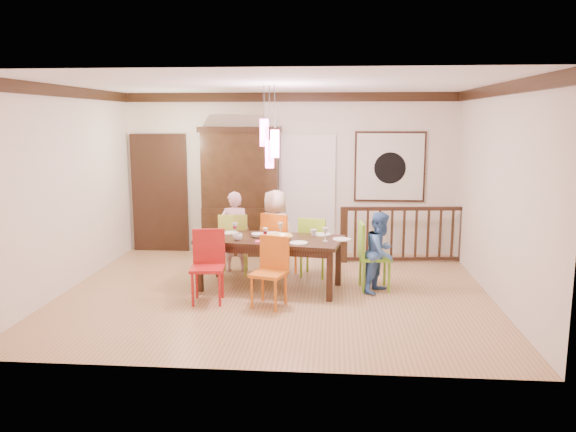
# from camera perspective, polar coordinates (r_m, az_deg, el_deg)

# --- Properties ---
(floor) EXTENTS (6.00, 6.00, 0.00)m
(floor) POSITION_cam_1_polar(r_m,az_deg,el_deg) (8.05, -1.30, -7.81)
(floor) COLOR #A5794F
(floor) RESTS_ON ground
(ceiling) EXTENTS (6.00, 6.00, 0.00)m
(ceiling) POSITION_cam_1_polar(r_m,az_deg,el_deg) (7.69, -1.38, 13.26)
(ceiling) COLOR white
(ceiling) RESTS_ON wall_back
(wall_back) EXTENTS (6.00, 0.00, 6.00)m
(wall_back) POSITION_cam_1_polar(r_m,az_deg,el_deg) (10.21, 0.12, 4.27)
(wall_back) COLOR beige
(wall_back) RESTS_ON floor
(wall_left) EXTENTS (0.00, 5.00, 5.00)m
(wall_left) POSITION_cam_1_polar(r_m,az_deg,el_deg) (8.58, -21.70, 2.51)
(wall_left) COLOR beige
(wall_left) RESTS_ON floor
(wall_right) EXTENTS (0.00, 5.00, 5.00)m
(wall_right) POSITION_cam_1_polar(r_m,az_deg,el_deg) (8.00, 20.57, 2.10)
(wall_right) COLOR beige
(wall_right) RESTS_ON floor
(crown_molding) EXTENTS (6.00, 5.00, 0.16)m
(crown_molding) POSITION_cam_1_polar(r_m,az_deg,el_deg) (7.68, -1.38, 12.67)
(crown_molding) COLOR black
(crown_molding) RESTS_ON wall_back
(panel_door) EXTENTS (1.04, 0.07, 2.24)m
(panel_door) POSITION_cam_1_polar(r_m,az_deg,el_deg) (10.67, -12.87, 2.10)
(panel_door) COLOR black
(panel_door) RESTS_ON wall_back
(white_doorway) EXTENTS (0.97, 0.05, 2.22)m
(white_doorway) POSITION_cam_1_polar(r_m,az_deg,el_deg) (10.20, 2.07, 2.00)
(white_doorway) COLOR silver
(white_doorway) RESTS_ON wall_back
(painting) EXTENTS (1.25, 0.06, 1.25)m
(painting) POSITION_cam_1_polar(r_m,az_deg,el_deg) (10.18, 10.30, 4.94)
(painting) COLOR black
(painting) RESTS_ON wall_back
(pendant_cluster) EXTENTS (0.27, 0.21, 1.14)m
(pendant_cluster) POSITION_cam_1_polar(r_m,az_deg,el_deg) (7.91, -1.88, 7.41)
(pendant_cluster) COLOR #F44995
(pendant_cluster) RESTS_ON ceiling
(dining_table) EXTENTS (2.16, 1.24, 0.75)m
(dining_table) POSITION_cam_1_polar(r_m,az_deg,el_deg) (8.10, -1.83, -2.83)
(dining_table) COLOR black
(dining_table) RESTS_ON floor
(chair_far_left) EXTENTS (0.48, 0.48, 0.99)m
(chair_far_left) POSITION_cam_1_polar(r_m,az_deg,el_deg) (8.91, -5.49, -2.35)
(chair_far_left) COLOR #9BAC33
(chair_far_left) RESTS_ON floor
(chair_far_mid) EXTENTS (0.59, 0.59, 1.00)m
(chair_far_mid) POSITION_cam_1_polar(r_m,az_deg,el_deg) (8.84, -0.80, -2.35)
(chair_far_mid) COLOR orange
(chair_far_mid) RESTS_ON floor
(chair_far_right) EXTENTS (0.52, 0.52, 0.95)m
(chair_far_right) POSITION_cam_1_polar(r_m,az_deg,el_deg) (8.78, 2.76, -2.66)
(chair_far_right) COLOR #8DC725
(chair_far_right) RESTS_ON floor
(chair_near_left) EXTENTS (0.48, 0.48, 0.97)m
(chair_near_left) POSITION_cam_1_polar(r_m,az_deg,el_deg) (7.58, -8.20, -4.66)
(chair_near_left) COLOR #A51817
(chair_near_left) RESTS_ON floor
(chair_near_mid) EXTENTS (0.52, 0.52, 0.92)m
(chair_near_mid) POSITION_cam_1_polar(r_m,az_deg,el_deg) (7.34, -1.97, -5.29)
(chair_near_mid) COLOR #D06416
(chair_near_mid) RESTS_ON floor
(chair_end_right) EXTENTS (0.48, 0.48, 0.98)m
(chair_end_right) POSITION_cam_1_polar(r_m,az_deg,el_deg) (8.17, 8.83, -3.57)
(chair_end_right) COLOR #64A823
(chair_end_right) RESTS_ON floor
(china_hutch) EXTENTS (1.46, 0.46, 2.30)m
(china_hutch) POSITION_cam_1_polar(r_m,az_deg,el_deg) (10.15, -4.83, 2.53)
(china_hutch) COLOR black
(china_hutch) RESTS_ON floor
(balustrade) EXTENTS (2.21, 0.29, 0.96)m
(balustrade) POSITION_cam_1_polar(r_m,az_deg,el_deg) (9.85, 11.69, -1.73)
(balustrade) COLOR black
(balustrade) RESTS_ON floor
(person_far_left) EXTENTS (0.50, 0.35, 1.31)m
(person_far_left) POSITION_cam_1_polar(r_m,az_deg,el_deg) (9.05, -5.43, -1.60)
(person_far_left) COLOR #F1B7CA
(person_far_left) RESTS_ON floor
(person_far_mid) EXTENTS (0.77, 0.67, 1.34)m
(person_far_mid) POSITION_cam_1_polar(r_m,az_deg,el_deg) (8.94, -1.33, -1.59)
(person_far_mid) COLOR beige
(person_far_mid) RESTS_ON floor
(person_end_right) EXTENTS (0.65, 0.70, 1.16)m
(person_end_right) POSITION_cam_1_polar(r_m,az_deg,el_deg) (8.06, 9.40, -3.67)
(person_end_right) COLOR #3E6AAD
(person_end_right) RESTS_ON floor
(serving_bowl) EXTENTS (0.41, 0.41, 0.08)m
(serving_bowl) POSITION_cam_1_polar(r_m,az_deg,el_deg) (7.89, -0.75, -2.23)
(serving_bowl) COLOR gold
(serving_bowl) RESTS_ON dining_table
(small_bowl) EXTENTS (0.21, 0.21, 0.06)m
(small_bowl) POSITION_cam_1_polar(r_m,az_deg,el_deg) (8.12, -3.09, -1.98)
(small_bowl) COLOR white
(small_bowl) RESTS_ON dining_table
(cup_left) EXTENTS (0.17, 0.17, 0.10)m
(cup_left) POSITION_cam_1_polar(r_m,az_deg,el_deg) (7.94, -5.11, -2.13)
(cup_left) COLOR silver
(cup_left) RESTS_ON dining_table
(cup_right) EXTENTS (0.13, 0.13, 0.09)m
(cup_right) POSITION_cam_1_polar(r_m,az_deg,el_deg) (8.25, 2.62, -1.68)
(cup_right) COLOR silver
(cup_right) RESTS_ON dining_table
(plate_far_left) EXTENTS (0.26, 0.26, 0.01)m
(plate_far_left) POSITION_cam_1_polar(r_m,az_deg,el_deg) (8.44, -5.95, -1.71)
(plate_far_left) COLOR white
(plate_far_left) RESTS_ON dining_table
(plate_far_mid) EXTENTS (0.26, 0.26, 0.01)m
(plate_far_mid) POSITION_cam_1_polar(r_m,az_deg,el_deg) (8.36, -1.58, -1.79)
(plate_far_mid) COLOR white
(plate_far_mid) RESTS_ON dining_table
(plate_far_right) EXTENTS (0.26, 0.26, 0.01)m
(plate_far_right) POSITION_cam_1_polar(r_m,az_deg,el_deg) (8.30, 3.50, -1.88)
(plate_far_right) COLOR white
(plate_far_right) RESTS_ON dining_table
(plate_near_left) EXTENTS (0.26, 0.26, 0.01)m
(plate_near_left) POSITION_cam_1_polar(r_m,az_deg,el_deg) (7.88, -7.71, -2.58)
(plate_near_left) COLOR white
(plate_near_left) RESTS_ON dining_table
(plate_near_mid) EXTENTS (0.26, 0.26, 0.01)m
(plate_near_mid) POSITION_cam_1_polar(r_m,az_deg,el_deg) (7.72, 1.08, -2.75)
(plate_near_mid) COLOR white
(plate_near_mid) RESTS_ON dining_table
(plate_end_right) EXTENTS (0.26, 0.26, 0.01)m
(plate_end_right) POSITION_cam_1_polar(r_m,az_deg,el_deg) (7.99, 5.50, -2.37)
(plate_end_right) COLOR white
(plate_end_right) RESTS_ON dining_table
(wine_glass_a) EXTENTS (0.08, 0.08, 0.19)m
(wine_glass_a) POSITION_cam_1_polar(r_m,az_deg,el_deg) (8.25, -5.42, -1.36)
(wine_glass_a) COLOR #590C19
(wine_glass_a) RESTS_ON dining_table
(wine_glass_b) EXTENTS (0.08, 0.08, 0.19)m
(wine_glass_b) POSITION_cam_1_polar(r_m,az_deg,el_deg) (8.22, -0.78, -1.35)
(wine_glass_b) COLOR silver
(wine_glass_b) RESTS_ON dining_table
(wine_glass_c) EXTENTS (0.08, 0.08, 0.19)m
(wine_glass_c) POSITION_cam_1_polar(r_m,az_deg,el_deg) (7.85, -2.33, -1.90)
(wine_glass_c) COLOR #590C19
(wine_glass_c) RESTS_ON dining_table
(wine_glass_d) EXTENTS (0.08, 0.08, 0.19)m
(wine_glass_d) POSITION_cam_1_polar(r_m,az_deg,el_deg) (7.87, 3.81, -1.89)
(wine_glass_d) COLOR silver
(wine_glass_d) RESTS_ON dining_table
(napkin) EXTENTS (0.18, 0.14, 0.01)m
(napkin) POSITION_cam_1_polar(r_m,az_deg,el_deg) (7.81, -2.68, -2.62)
(napkin) COLOR #D83359
(napkin) RESTS_ON dining_table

